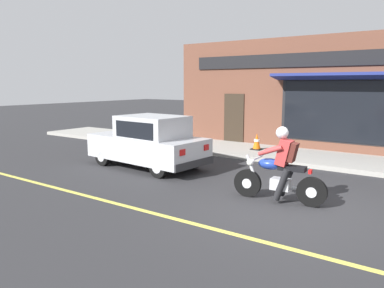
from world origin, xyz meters
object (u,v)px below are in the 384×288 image
Objects in this scene: car_hatchback at (148,142)px; traffic_cone at (257,142)px; motorcycle_with_rider at (280,171)px; trash_bin at (171,131)px.

car_hatchback is 6.49× the size of traffic_cone.
motorcycle_with_rider is 7.46m from trash_bin.
car_hatchback is 3.67m from trash_bin.
traffic_cone is 0.61× the size of trash_bin.
motorcycle_with_rider is 5.64m from traffic_cone.
car_hatchback is at bearing 157.29° from traffic_cone.
trash_bin is (4.14, 6.21, -0.04)m from motorcycle_with_rider.
motorcycle_with_rider is at bearing -101.16° from car_hatchback.
traffic_cone is at bearing 30.36° from motorcycle_with_rider.
motorcycle_with_rider is 2.06× the size of trash_bin.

